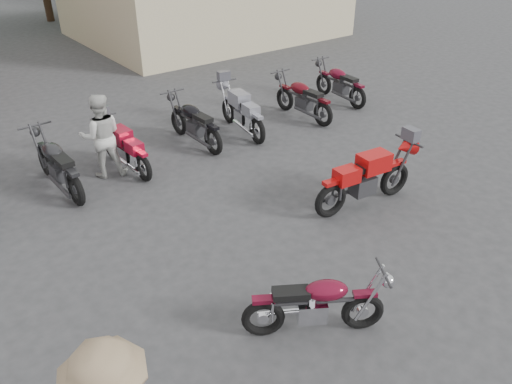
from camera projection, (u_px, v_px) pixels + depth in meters
ground at (268, 306)px, 7.09m from camera, size 90.00×90.00×0.00m
vintage_motorcycle at (317, 301)px, 6.42m from camera, size 1.87×1.48×1.06m
sportbike at (367, 176)px, 9.18m from camera, size 2.21×0.95×1.24m
person_light at (101, 136)px, 10.10m from camera, size 1.02×0.90×1.76m
row_bike_3 at (57, 162)px, 9.71m from camera, size 0.78×2.11×1.21m
row_bike_4 at (125, 146)px, 10.50m from camera, size 0.74×1.90×1.08m
row_bike_5 at (194, 120)px, 11.61m from camera, size 0.72×2.05×1.18m
row_bike_6 at (242, 109)px, 12.20m from camera, size 0.97×2.15×1.20m
row_bike_7 at (303, 96)px, 13.06m from camera, size 0.70×2.04×1.18m
row_bike_8 at (340, 81)px, 14.17m from camera, size 0.81×2.04×1.16m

